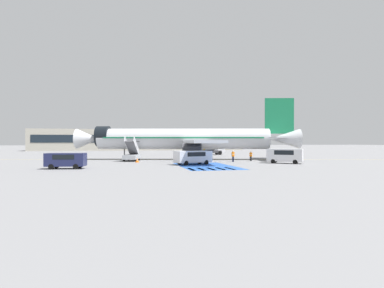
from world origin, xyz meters
TOP-DOWN VIEW (x-y plane):
  - ground_plane at (0.00, 0.00)m, footprint 600.00×600.00m
  - apron_leadline_yellow at (-0.35, 0.98)m, footprint 73.26×17.87m
  - apron_stand_patch_blue at (-0.35, -14.62)m, footprint 6.99×13.09m
  - apron_walkway_bar_0 at (-3.35, -18.95)m, footprint 0.44×3.60m
  - apron_walkway_bar_1 at (-2.15, -18.95)m, footprint 0.44×3.60m
  - apron_walkway_bar_2 at (-0.95, -18.95)m, footprint 0.44×3.60m
  - apron_walkway_bar_3 at (0.25, -18.95)m, footprint 0.44×3.60m
  - apron_walkway_bar_4 at (1.45, -18.95)m, footprint 0.44×3.60m
  - airliner at (0.32, 0.82)m, footprint 40.82×32.96m
  - boarding_stairs_forward at (-9.76, -1.30)m, footprint 3.27×5.54m
  - fuel_tanker at (9.19, 20.22)m, footprint 9.44×3.17m
  - service_van_0 at (-1.42, -11.55)m, footprint 5.69×3.53m
  - service_van_1 at (12.60, -12.36)m, footprint 5.20×4.68m
  - service_van_2 at (-17.84, -15.03)m, footprint 4.71×2.42m
  - ground_crew_0 at (6.21, -7.38)m, footprint 0.47×0.32m
  - ground_crew_1 at (9.98, -5.88)m, footprint 0.46×0.47m
  - traffic_cone_0 at (-9.03, -5.24)m, footprint 0.62×0.62m
  - traffic_cone_1 at (2.64, -2.19)m, footprint 0.57×0.57m
  - terminal_building at (-4.12, 70.75)m, footprint 83.30×12.10m

SIDE VIEW (x-z plane):
  - ground_plane at x=0.00m, z-range 0.00..0.00m
  - apron_leadline_yellow at x=-0.35m, z-range 0.00..0.01m
  - apron_stand_patch_blue at x=-0.35m, z-range 0.00..0.01m
  - apron_walkway_bar_0 at x=-3.35m, z-range 0.00..0.01m
  - apron_walkway_bar_1 at x=-2.15m, z-range 0.00..0.01m
  - apron_walkway_bar_2 at x=-0.95m, z-range 0.00..0.01m
  - apron_walkway_bar_3 at x=0.25m, z-range 0.00..0.01m
  - apron_walkway_bar_4 at x=1.45m, z-range 0.00..0.01m
  - traffic_cone_1 at x=2.64m, z-range 0.00..0.64m
  - traffic_cone_0 at x=-9.03m, z-range 0.00..0.69m
  - ground_crew_1 at x=9.98m, z-range 0.12..1.75m
  - boarding_stairs_forward at x=-9.76m, z-range -1.09..3.13m
  - ground_crew_0 at x=6.21m, z-range 0.15..1.99m
  - service_van_2 at x=-17.84m, z-range 0.20..2.08m
  - service_van_0 at x=-1.42m, z-range 0.21..2.17m
  - service_van_1 at x=12.60m, z-range 0.21..2.39m
  - fuel_tanker at x=9.19m, z-range 0.02..3.48m
  - airliner at x=0.32m, z-range -1.86..9.43m
  - terminal_building at x=-4.12m, z-range 0.00..8.23m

